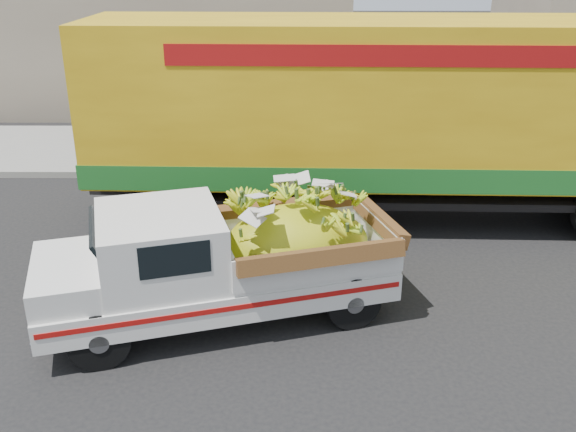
{
  "coord_description": "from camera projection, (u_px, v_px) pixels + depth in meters",
  "views": [
    {
      "loc": [
        -0.75,
        -7.35,
        4.96
      ],
      "look_at": [
        -0.81,
        1.63,
        1.19
      ],
      "focal_mm": 40.0,
      "sensor_mm": 36.0,
      "label": 1
    }
  ],
  "objects": [
    {
      "name": "ground",
      "position": [
        347.0,
        344.0,
        8.69
      ],
      "size": [
        100.0,
        100.0,
        0.0
      ],
      "primitive_type": "plane",
      "color": "black",
      "rests_on": "ground"
    },
    {
      "name": "pickup_truck",
      "position": [
        244.0,
        257.0,
        9.07
      ],
      "size": [
        5.18,
        3.09,
        1.71
      ],
      "rotation": [
        0.0,
        0.0,
        0.29
      ],
      "color": "black",
      "rests_on": "ground"
    },
    {
      "name": "curb",
      "position": [
        324.0,
        174.0,
        14.99
      ],
      "size": [
        60.0,
        0.25,
        0.15
      ],
      "primitive_type": "cube",
      "color": "gray",
      "rests_on": "ground"
    },
    {
      "name": "sidewalk",
      "position": [
        320.0,
        148.0,
        16.93
      ],
      "size": [
        60.0,
        4.0,
        0.14
      ],
      "primitive_type": "cube",
      "color": "gray",
      "rests_on": "ground"
    },
    {
      "name": "building_left",
      "position": [
        76.0,
        27.0,
        21.48
      ],
      "size": [
        18.0,
        6.0,
        5.0
      ],
      "primitive_type": "cube",
      "color": "gray",
      "rests_on": "ground"
    },
    {
      "name": "semi_trailer",
      "position": [
        409.0,
        113.0,
        11.93
      ],
      "size": [
        12.02,
        2.84,
        3.8
      ],
      "rotation": [
        0.0,
        0.0,
        -0.03
      ],
      "color": "black",
      "rests_on": "ground"
    }
  ]
}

